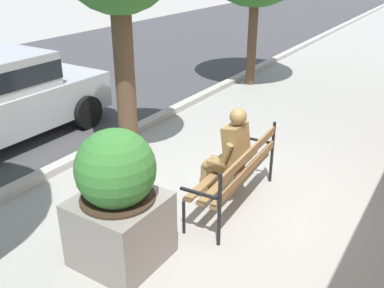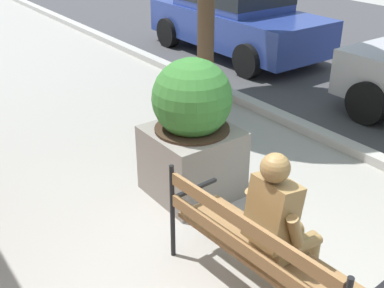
% 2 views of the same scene
% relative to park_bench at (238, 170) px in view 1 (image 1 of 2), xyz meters
% --- Properties ---
extents(ground_plane, '(80.00, 80.00, 0.00)m').
position_rel_park_bench_xyz_m(ground_plane, '(0.03, -0.07, -0.54)').
color(ground_plane, '#9E9B93').
extents(curb_stone, '(60.00, 0.20, 0.12)m').
position_rel_park_bench_xyz_m(curb_stone, '(0.03, 2.83, -0.48)').
color(curb_stone, '#B2AFA8').
rests_on(curb_stone, ground).
extents(park_bench, '(1.83, 0.63, 0.95)m').
position_rel_park_bench_xyz_m(park_bench, '(0.00, 0.00, 0.00)').
color(park_bench, olive).
rests_on(park_bench, ground).
extents(bronze_statue_seated, '(0.64, 0.76, 1.37)m').
position_rel_park_bench_xyz_m(bronze_statue_seated, '(0.07, 0.21, 0.12)').
color(bronze_statue_seated, olive).
rests_on(bronze_statue_seated, ground).
extents(concrete_planter, '(0.89, 0.89, 1.55)m').
position_rel_park_bench_xyz_m(concrete_planter, '(-1.66, 0.58, 0.21)').
color(concrete_planter, gray).
rests_on(concrete_planter, ground).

